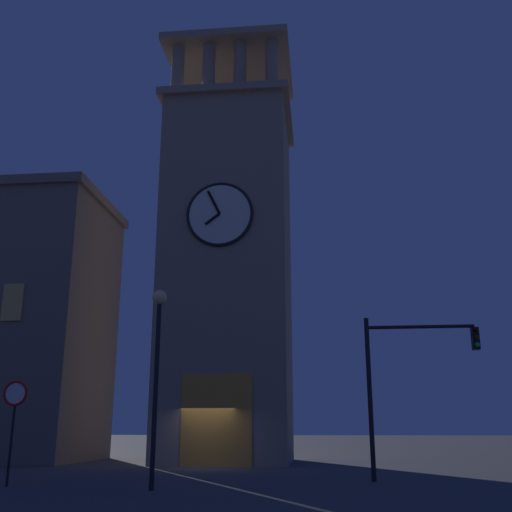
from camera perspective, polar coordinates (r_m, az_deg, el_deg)
name	(u,v)px	position (r m, az deg, el deg)	size (l,w,h in m)	color
ground_plane	(204,468)	(27.65, -4.90, -19.26)	(200.00, 200.00, 0.00)	#424247
clocktower	(229,267)	(32.25, -2.56, -1.04)	(6.91, 7.06, 24.54)	gray
traffic_signal_mid	(407,368)	(21.13, 14.02, -10.18)	(3.77, 0.41, 5.29)	black
street_lamp	(157,349)	(18.17, -9.28, -8.64)	(0.44, 0.44, 5.67)	black
no_horn_sign	(15,402)	(20.29, -21.81, -12.68)	(0.78, 0.14, 3.07)	black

